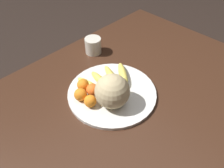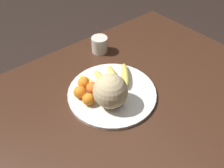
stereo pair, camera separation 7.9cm
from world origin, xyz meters
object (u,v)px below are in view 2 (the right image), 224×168
object	(u,v)px
orange_front_left	(80,92)
orange_front_right	(84,83)
banana_bunch	(109,80)
kitchen_table	(121,107)
melon	(110,91)
fruit_bowl	(112,92)
orange_mid_center	(92,88)
ceramic_mug	(99,44)
orange_back_left	(88,99)

from	to	relation	value
orange_front_left	orange_front_right	world-z (taller)	orange_front_left
banana_bunch	orange_front_right	distance (m)	0.13
kitchen_table	orange_front_left	size ratio (longest dim) A/B	26.61
melon	orange_front_left	bearing A→B (deg)	124.72
kitchen_table	fruit_bowl	world-z (taller)	fruit_bowl
orange_front_right	orange_mid_center	xyz separation A→B (m)	(0.01, -0.06, 0.00)
orange_front_left	ceramic_mug	distance (m)	0.40
orange_front_left	fruit_bowl	bearing A→B (deg)	-26.52
melon	orange_front_left	distance (m)	0.16
melon	orange_mid_center	world-z (taller)	melon
orange_mid_center	orange_back_left	world-z (taller)	orange_mid_center
orange_mid_center	orange_back_left	xyz separation A→B (m)	(-0.05, -0.04, -0.00)
melon	orange_mid_center	distance (m)	0.12
melon	orange_front_right	distance (m)	0.18
kitchen_table	orange_mid_center	world-z (taller)	orange_mid_center
kitchen_table	ceramic_mug	distance (m)	0.42
banana_bunch	orange_front_right	size ratio (longest dim) A/B	4.70
kitchen_table	orange_back_left	world-z (taller)	orange_back_left
orange_mid_center	fruit_bowl	bearing A→B (deg)	-33.84
melon	orange_mid_center	xyz separation A→B (m)	(-0.03, 0.11, -0.05)
orange_back_left	orange_front_right	bearing A→B (deg)	66.79
orange_mid_center	orange_back_left	size ratio (longest dim) A/B	1.05
banana_bunch	ceramic_mug	bearing A→B (deg)	-11.54
orange_front_left	ceramic_mug	xyz separation A→B (m)	(0.31, 0.26, 0.00)
orange_front_right	banana_bunch	bearing A→B (deg)	-24.56
kitchen_table	ceramic_mug	world-z (taller)	ceramic_mug
banana_bunch	orange_mid_center	world-z (taller)	orange_mid_center
melon	kitchen_table	bearing A→B (deg)	5.67
banana_bunch	orange_mid_center	bearing A→B (deg)	109.64
banana_bunch	orange_back_left	distance (m)	0.17
orange_front_left	orange_back_left	bearing A→B (deg)	-84.40
banana_bunch	orange_back_left	xyz separation A→B (m)	(-0.16, -0.05, 0.01)
orange_front_right	orange_back_left	xyz separation A→B (m)	(-0.04, -0.10, -0.00)
orange_back_left	orange_front_left	bearing A→B (deg)	95.60
fruit_bowl	banana_bunch	bearing A→B (deg)	64.09
orange_front_left	orange_mid_center	world-z (taller)	same
ceramic_mug	orange_back_left	bearing A→B (deg)	-133.34
orange_front_left	ceramic_mug	size ratio (longest dim) A/B	0.46
melon	banana_bunch	distance (m)	0.15
kitchen_table	orange_front_left	bearing A→B (deg)	144.00
banana_bunch	orange_front_left	size ratio (longest dim) A/B	4.51
orange_mid_center	ceramic_mug	world-z (taller)	ceramic_mug
orange_front_left	orange_front_right	bearing A→B (deg)	40.40
fruit_bowl	orange_front_right	distance (m)	0.15
fruit_bowl	orange_mid_center	world-z (taller)	orange_mid_center
banana_bunch	orange_front_left	world-z (taller)	orange_front_left
fruit_bowl	orange_back_left	size ratio (longest dim) A/B	7.53
orange_mid_center	orange_front_left	bearing A→B (deg)	164.69
melon	banana_bunch	size ratio (longest dim) A/B	0.58
ceramic_mug	orange_mid_center	bearing A→B (deg)	-132.06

